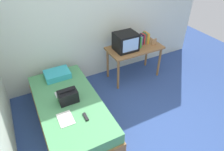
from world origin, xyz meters
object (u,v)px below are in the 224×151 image
remote_dark (86,117)px  bed (70,112)px  water_bottle (140,42)px  book_row (143,39)px  tv (126,42)px  pillow (57,74)px  magazine (66,119)px  desk (134,51)px  picture_frame (154,42)px  handbag (68,97)px  remote_silver (57,95)px

remote_dark → bed: bearing=105.4°
water_bottle → book_row: size_ratio=0.97×
book_row → water_bottle: bearing=-140.4°
tv → pillow: size_ratio=0.97×
pillow → magazine: pillow is taller
book_row → pillow: size_ratio=0.54×
bed → tv: tv is taller
book_row → desk: bearing=-164.5°
desk → remote_dark: 1.94m
tv → magazine: 1.95m
picture_frame → magazine: size_ratio=0.46×
water_bottle → remote_dark: bearing=-147.1°
picture_frame → pillow: 2.10m
desk → remote_dark: bearing=-144.0°
bed → remote_dark: 0.53m
bed → tv: bearing=25.3°
handbag → remote_silver: size_ratio=2.08×
water_bottle → magazine: bearing=-153.3°
tv → magazine: bearing=-147.3°
remote_dark → handbag: bearing=104.7°
pillow → magazine: bearing=-99.1°
picture_frame → pillow: (-2.08, 0.14, -0.25)m
book_row → remote_dark: (-1.82, -1.21, -0.34)m
book_row → picture_frame: size_ratio=1.83×
bed → desk: desk is taller
handbag → magazine: 0.39m
bed → picture_frame: bearing=15.9°
magazine → remote_dark: 0.29m
bed → pillow: 0.80m
tv → water_bottle: (0.32, -0.06, -0.06)m
water_bottle → remote_dark: water_bottle is taller
remote_silver → picture_frame: bearing=9.6°
pillow → handbag: bearing=-91.3°
water_bottle → picture_frame: (0.33, -0.02, -0.05)m
desk → picture_frame: size_ratio=8.72×
tv → picture_frame: bearing=-7.6°
remote_silver → water_bottle: bearing=11.9°
tv → pillow: tv is taller
tv → book_row: tv is taller
desk → book_row: book_row is taller
tv → bed: bearing=-154.7°
desk → pillow: 1.66m
water_bottle → handbag: (-1.77, -0.62, -0.26)m
picture_frame → pillow: bearing=176.2°
water_bottle → remote_dark: 2.00m
desk → handbag: desk is taller
water_bottle → pillow: bearing=176.3°
pillow → remote_silver: 0.54m
pillow → handbag: 0.74m
remote_dark → tv: bearing=40.3°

